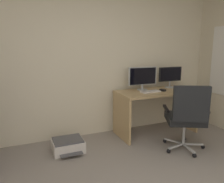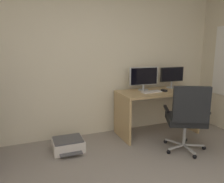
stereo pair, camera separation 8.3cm
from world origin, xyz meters
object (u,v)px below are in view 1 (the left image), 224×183
desk (156,102)px  monitor_secondary (170,75)px  computer_mouse (163,90)px  monitor_main (143,77)px  printer (68,145)px  office_chair (187,115)px  keyboard (150,92)px

desk → monitor_secondary: size_ratio=2.97×
desk → computer_mouse: (0.07, -0.08, 0.23)m
monitor_secondary → computer_mouse: (-0.32, -0.24, -0.21)m
monitor_main → printer: bearing=-168.8°
desk → office_chair: bearing=-91.1°
desk → computer_mouse: computer_mouse is taller
desk → computer_mouse: bearing=-48.0°
desk → computer_mouse: size_ratio=13.72×
monitor_secondary → office_chair: monitor_secondary is taller
keyboard → office_chair: size_ratio=0.34×
keyboard → computer_mouse: computer_mouse is taller
keyboard → monitor_secondary: bearing=18.5°
desk → monitor_secondary: bearing=22.1°
monitor_main → office_chair: 1.06m
monitor_main → keyboard: size_ratio=1.55×
monitor_main → computer_mouse: (0.27, -0.24, -0.21)m
printer → desk: bearing=4.3°
monitor_secondary → printer: size_ratio=1.03×
keyboard → printer: (-1.42, -0.05, -0.68)m
office_chair → printer: size_ratio=2.24×
desk → keyboard: keyboard is taller
monitor_main → monitor_secondary: 0.58m
computer_mouse → printer: computer_mouse is taller
monitor_secondary → computer_mouse: size_ratio=4.63×
desk → office_chair: 0.79m
computer_mouse → office_chair: 0.75m
monitor_secondary → office_chair: (-0.40, -0.95, -0.43)m
desk → office_chair: size_ratio=1.36×
computer_mouse → desk: bearing=115.1°
keyboard → printer: 1.58m
monitor_secondary → keyboard: bearing=-158.1°
monitor_main → computer_mouse: monitor_main is taller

